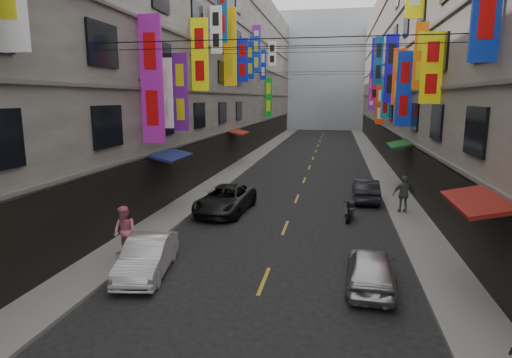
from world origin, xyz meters
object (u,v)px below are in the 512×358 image
at_px(car_left_mid, 147,256).
at_px(pedestrian_rfar, 404,194).
at_px(scooter_far_right, 350,211).
at_px(car_left_far, 225,199).
at_px(car_right_mid, 371,268).
at_px(pedestrian_lfar, 125,232).
at_px(car_right_far, 366,190).

bearing_deg(car_left_mid, pedestrian_rfar, 35.24).
height_order(scooter_far_right, car_left_far, car_left_far).
height_order(scooter_far_right, car_right_mid, car_right_mid).
bearing_deg(car_left_mid, car_left_far, 76.69).
xyz_separation_m(car_left_far, pedestrian_lfar, (-1.98, -7.19, 0.38)).
height_order(pedestrian_lfar, pedestrian_rfar, pedestrian_rfar).
height_order(car_left_mid, car_right_mid, car_left_mid).
bearing_deg(pedestrian_rfar, car_right_mid, 66.44).
xyz_separation_m(scooter_far_right, pedestrian_lfar, (-8.39, -6.87, 0.63)).
bearing_deg(pedestrian_lfar, scooter_far_right, 59.73).
bearing_deg(scooter_far_right, car_left_far, 6.32).
distance_m(car_left_mid, pedestrian_lfar, 1.87).
xyz_separation_m(car_right_mid, car_right_far, (0.60, 11.94, 0.01)).
distance_m(scooter_far_right, car_right_mid, 7.69).
xyz_separation_m(car_right_mid, pedestrian_rfar, (2.32, 9.24, 0.45)).
distance_m(car_right_mid, pedestrian_rfar, 9.53).
bearing_deg(pedestrian_rfar, car_right_far, -67.01).
relative_size(car_right_far, pedestrian_lfar, 2.07).
distance_m(car_right_far, pedestrian_rfar, 3.24).
height_order(car_left_far, car_right_mid, car_left_far).
bearing_deg(car_left_far, car_left_mid, -89.96).
distance_m(car_right_mid, car_right_far, 11.96).
relative_size(car_left_far, pedestrian_rfar, 2.60).
height_order(car_left_mid, car_left_far, car_left_far).
relative_size(scooter_far_right, car_right_far, 0.46).
bearing_deg(scooter_far_right, car_left_mid, 58.13).
bearing_deg(car_right_mid, car_left_mid, 5.64).
distance_m(car_left_far, car_right_mid, 10.51).
bearing_deg(pedestrian_rfar, car_left_far, -1.72).
distance_m(car_right_far, pedestrian_lfar, 14.58).
bearing_deg(car_right_far, pedestrian_rfar, 121.95).
height_order(car_left_mid, car_right_far, car_right_far).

